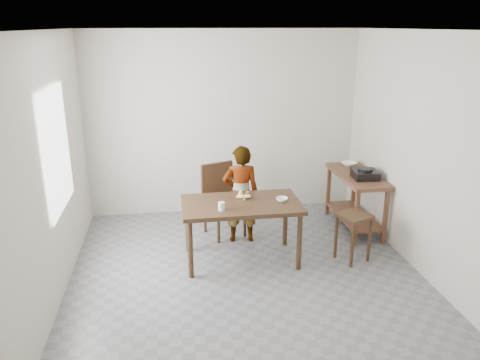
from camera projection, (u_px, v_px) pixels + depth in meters
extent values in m
cube|color=slate|center=(245.00, 273.00, 5.48)|extent=(4.00, 4.00, 0.04)
cube|color=white|center=(246.00, 28.00, 4.61)|extent=(4.00, 4.00, 0.04)
cube|color=beige|center=(223.00, 124.00, 6.94)|extent=(4.00, 0.04, 2.70)
cube|color=beige|center=(295.00, 243.00, 3.15)|extent=(4.00, 0.04, 2.70)
cube|color=beige|center=(50.00, 169.00, 4.75)|extent=(0.04, 4.00, 2.70)
cube|color=beige|center=(420.00, 153.00, 5.34)|extent=(0.04, 4.00, 2.70)
cube|color=white|center=(57.00, 150.00, 4.90)|extent=(0.02, 1.10, 1.30)
imported|color=white|center=(241.00, 194.00, 6.08)|extent=(0.49, 0.34, 1.30)
cylinder|color=white|center=(222.00, 206.00, 5.28)|extent=(0.09, 0.09, 0.09)
imported|color=white|center=(282.00, 199.00, 5.56)|extent=(0.18, 0.18, 0.04)
imported|color=white|center=(349.00, 164.00, 6.78)|extent=(0.28, 0.28, 0.05)
cube|color=black|center=(365.00, 174.00, 6.22)|extent=(0.35, 0.35, 0.11)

